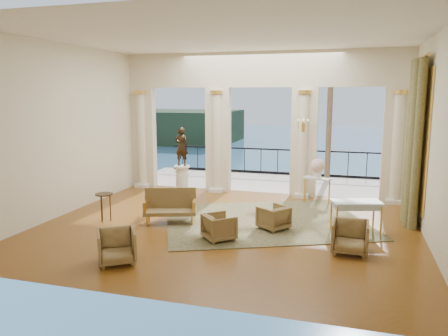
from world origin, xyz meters
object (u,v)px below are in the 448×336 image
(armchair_b, at_px, (350,235))
(armchair_c, at_px, (273,216))
(settee, at_px, (170,206))
(game_table, at_px, (356,204))
(statue, at_px, (182,147))
(armchair_a, at_px, (117,245))
(console_table, at_px, (317,182))
(side_table, at_px, (104,198))
(armchair_d, at_px, (219,226))
(pedestal, at_px, (182,182))

(armchair_b, height_order, armchair_c, armchair_b)
(armchair_b, height_order, settee, settee)
(game_table, bearing_deg, statue, 139.36)
(armchair_a, distance_m, statue, 5.67)
(console_table, bearing_deg, side_table, -123.12)
(armchair_d, distance_m, side_table, 3.28)
(armchair_d, bearing_deg, settee, 16.03)
(console_table, bearing_deg, armchair_a, -97.05)
(statue, bearing_deg, armchair_d, 126.56)
(armchair_b, xyz_separation_m, settee, (-4.36, 0.96, 0.06))
(armchair_a, bearing_deg, armchair_c, 15.66)
(armchair_d, bearing_deg, armchair_b, -132.86)
(armchair_d, distance_m, statue, 4.51)
(game_table, height_order, pedestal, pedestal)
(armchair_b, relative_size, side_table, 1.02)
(side_table, bearing_deg, pedestal, 74.13)
(pedestal, bearing_deg, console_table, 5.22)
(armchair_b, bearing_deg, armchair_d, -179.07)
(settee, height_order, game_table, settee)
(settee, relative_size, statue, 1.17)
(armchair_a, bearing_deg, pedestal, 65.03)
(console_table, xyz_separation_m, side_table, (-5.01, -3.46, -0.02))
(pedestal, distance_m, statue, 1.11)
(settee, bearing_deg, armchair_d, -49.88)
(game_table, height_order, console_table, console_table)
(armchair_c, height_order, settee, settee)
(settee, height_order, pedestal, pedestal)
(armchair_a, distance_m, game_table, 5.43)
(game_table, distance_m, console_table, 2.87)
(armchair_c, bearing_deg, statue, -91.29)
(armchair_b, bearing_deg, game_table, 86.36)
(game_table, bearing_deg, armchair_a, -160.96)
(armchair_d, relative_size, pedestal, 0.65)
(armchair_b, bearing_deg, armchair_a, -155.84)
(armchair_b, height_order, console_table, console_table)
(statue, relative_size, side_table, 1.67)
(armchair_c, bearing_deg, settee, -50.94)
(pedestal, distance_m, console_table, 4.15)
(armchair_b, distance_m, statue, 6.40)
(pedestal, distance_m, side_table, 3.21)
(armchair_c, height_order, side_table, side_table)
(armchair_c, relative_size, statue, 0.53)
(statue, xyz_separation_m, console_table, (4.13, 0.38, -0.95))
(armchair_d, xyz_separation_m, settee, (-1.58, 0.96, 0.10))
(armchair_a, relative_size, game_table, 0.58)
(armchair_a, bearing_deg, statue, 65.03)
(armchair_a, height_order, side_table, side_table)
(settee, distance_m, statue, 3.03)
(armchair_a, relative_size, statue, 0.59)
(settee, distance_m, console_table, 4.57)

